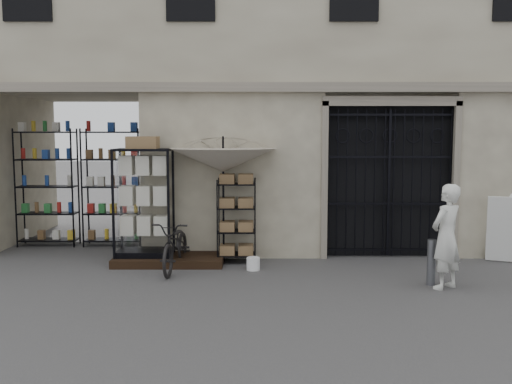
{
  "coord_description": "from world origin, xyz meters",
  "views": [
    {
      "loc": [
        -0.8,
        -8.77,
        2.41
      ],
      "look_at": [
        -0.8,
        1.4,
        1.35
      ],
      "focal_mm": 40.0,
      "sensor_mm": 36.0,
      "label": 1
    }
  ],
  "objects_px": {
    "market_umbrella": "(223,154)",
    "bicycle": "(176,270)",
    "display_cabinet": "(144,208)",
    "steel_bollard": "(431,262)",
    "wire_rack": "(237,222)",
    "easel_sign": "(503,228)",
    "white_bucket": "(253,264)",
    "shopkeeper": "(444,288)"
  },
  "relations": [
    {
      "from": "easel_sign",
      "to": "steel_bollard",
      "type": "bearing_deg",
      "value": -116.54
    },
    {
      "from": "display_cabinet",
      "to": "bicycle",
      "type": "xyz_separation_m",
      "value": [
        0.65,
        -0.51,
        -1.04
      ]
    },
    {
      "from": "bicycle",
      "to": "shopkeeper",
      "type": "xyz_separation_m",
      "value": [
        4.34,
        -1.18,
        0.0
      ]
    },
    {
      "from": "wire_rack",
      "to": "shopkeeper",
      "type": "relative_size",
      "value": 0.96
    },
    {
      "from": "wire_rack",
      "to": "white_bucket",
      "type": "distance_m",
      "value": 0.94
    },
    {
      "from": "market_umbrella",
      "to": "steel_bollard",
      "type": "xyz_separation_m",
      "value": [
        3.38,
        -1.64,
        -1.66
      ]
    },
    {
      "from": "bicycle",
      "to": "wire_rack",
      "type": "bearing_deg",
      "value": 35.2
    },
    {
      "from": "market_umbrella",
      "to": "easel_sign",
      "type": "distance_m",
      "value": 5.42
    },
    {
      "from": "display_cabinet",
      "to": "wire_rack",
      "type": "relative_size",
      "value": 1.37
    },
    {
      "from": "wire_rack",
      "to": "white_bucket",
      "type": "relative_size",
      "value": 6.68
    },
    {
      "from": "white_bucket",
      "to": "bicycle",
      "type": "relative_size",
      "value": 0.14
    },
    {
      "from": "display_cabinet",
      "to": "easel_sign",
      "type": "bearing_deg",
      "value": -2.43
    },
    {
      "from": "market_umbrella",
      "to": "shopkeeper",
      "type": "relative_size",
      "value": 1.72
    },
    {
      "from": "bicycle",
      "to": "market_umbrella",
      "type": "bearing_deg",
      "value": 44.38
    },
    {
      "from": "market_umbrella",
      "to": "shopkeeper",
      "type": "xyz_separation_m",
      "value": [
        3.54,
        -1.84,
        -2.03
      ]
    },
    {
      "from": "steel_bollard",
      "to": "easel_sign",
      "type": "distance_m",
      "value": 2.51
    },
    {
      "from": "market_umbrella",
      "to": "steel_bollard",
      "type": "distance_m",
      "value": 4.11
    },
    {
      "from": "shopkeeper",
      "to": "display_cabinet",
      "type": "bearing_deg",
      "value": -57.41
    },
    {
      "from": "wire_rack",
      "to": "easel_sign",
      "type": "bearing_deg",
      "value": -1.4
    },
    {
      "from": "easel_sign",
      "to": "bicycle",
      "type": "bearing_deg",
      "value": -152.07
    },
    {
      "from": "bicycle",
      "to": "easel_sign",
      "type": "height_order",
      "value": "easel_sign"
    },
    {
      "from": "market_umbrella",
      "to": "white_bucket",
      "type": "bearing_deg",
      "value": -49.51
    },
    {
      "from": "market_umbrella",
      "to": "steel_bollard",
      "type": "relative_size",
      "value": 3.85
    },
    {
      "from": "wire_rack",
      "to": "easel_sign",
      "type": "distance_m",
      "value": 4.99
    },
    {
      "from": "steel_bollard",
      "to": "market_umbrella",
      "type": "bearing_deg",
      "value": 154.09
    },
    {
      "from": "shopkeeper",
      "to": "steel_bollard",
      "type": "bearing_deg",
      "value": -90.8
    },
    {
      "from": "display_cabinet",
      "to": "steel_bollard",
      "type": "bearing_deg",
      "value": -21.13
    },
    {
      "from": "wire_rack",
      "to": "bicycle",
      "type": "relative_size",
      "value": 0.92
    },
    {
      "from": "market_umbrella",
      "to": "steel_bollard",
      "type": "height_order",
      "value": "market_umbrella"
    },
    {
      "from": "market_umbrella",
      "to": "easel_sign",
      "type": "bearing_deg",
      "value": 0.3
    },
    {
      "from": "steel_bollard",
      "to": "easel_sign",
      "type": "xyz_separation_m",
      "value": [
        1.85,
        1.67,
        0.27
      ]
    },
    {
      "from": "steel_bollard",
      "to": "bicycle",
      "type": "bearing_deg",
      "value": 166.8
    },
    {
      "from": "display_cabinet",
      "to": "white_bucket",
      "type": "relative_size",
      "value": 9.12
    },
    {
      "from": "wire_rack",
      "to": "shopkeeper",
      "type": "height_order",
      "value": "wire_rack"
    },
    {
      "from": "display_cabinet",
      "to": "market_umbrella",
      "type": "distance_m",
      "value": 1.76
    },
    {
      "from": "market_umbrella",
      "to": "bicycle",
      "type": "xyz_separation_m",
      "value": [
        -0.8,
        -0.66,
        -2.03
      ]
    },
    {
      "from": "display_cabinet",
      "to": "steel_bollard",
      "type": "distance_m",
      "value": 5.1
    },
    {
      "from": "market_umbrella",
      "to": "bicycle",
      "type": "relative_size",
      "value": 1.65
    },
    {
      "from": "wire_rack",
      "to": "steel_bollard",
      "type": "height_order",
      "value": "wire_rack"
    },
    {
      "from": "steel_bollard",
      "to": "shopkeeper",
      "type": "relative_size",
      "value": 0.45
    },
    {
      "from": "wire_rack",
      "to": "shopkeeper",
      "type": "xyz_separation_m",
      "value": [
        3.29,
        -1.8,
        -0.77
      ]
    },
    {
      "from": "display_cabinet",
      "to": "white_bucket",
      "type": "distance_m",
      "value": 2.26
    }
  ]
}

